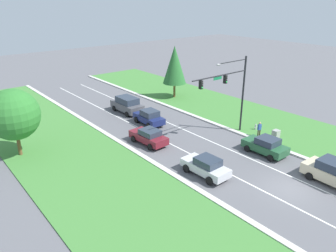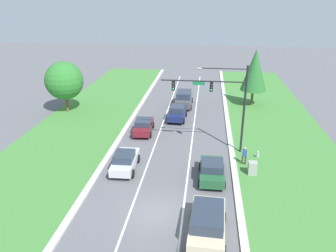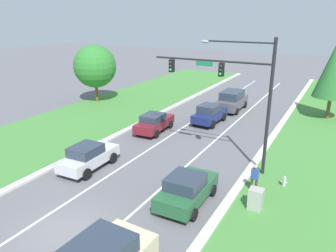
{
  "view_description": "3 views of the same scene",
  "coord_description": "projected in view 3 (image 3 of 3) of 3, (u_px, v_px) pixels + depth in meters",
  "views": [
    {
      "loc": [
        -21.04,
        -10.9,
        13.86
      ],
      "look_at": [
        -1.05,
        13.55,
        1.35
      ],
      "focal_mm": 35.0,
      "sensor_mm": 36.0,
      "label": 1
    },
    {
      "loc": [
        2.98,
        -18.22,
        13.79
      ],
      "look_at": [
        -0.8,
        13.37,
        1.02
      ],
      "focal_mm": 35.0,
      "sensor_mm": 36.0,
      "label": 2
    },
    {
      "loc": [
        10.05,
        -8.7,
        9.33
      ],
      "look_at": [
        -1.88,
        13.16,
        0.9
      ],
      "focal_mm": 35.0,
      "sensor_mm": 36.0,
      "label": 3
    }
  ],
  "objects": [
    {
      "name": "ground_plane",
      "position": [
        65.0,
        233.0,
        14.78
      ],
      "size": [
        160.0,
        160.0,
        0.0
      ],
      "primitive_type": "plane",
      "color": "#5B5B60"
    },
    {
      "name": "lane_stripe_inner_left",
      "position": [
        37.0,
        222.0,
        15.6
      ],
      "size": [
        0.14,
        81.0,
        0.01
      ],
      "color": "white",
      "rests_on": "ground_plane"
    },
    {
      "name": "lane_stripe_inner_right",
      "position": [
        96.0,
        246.0,
        13.96
      ],
      "size": [
        0.14,
        81.0,
        0.01
      ],
      "color": "white",
      "rests_on": "ground_plane"
    },
    {
      "name": "traffic_signal_mast",
      "position": [
        235.0,
        84.0,
        19.46
      ],
      "size": [
        7.6,
        0.41,
        8.22
      ],
      "color": "black",
      "rests_on": "ground_plane"
    },
    {
      "name": "graphite_suv",
      "position": [
        232.0,
        100.0,
        33.71
      ],
      "size": [
        2.27,
        4.89,
        2.03
      ],
      "rotation": [
        0.0,
        0.0,
        0.01
      ],
      "color": "#4C4C51",
      "rests_on": "ground_plane"
    },
    {
      "name": "forest_sedan",
      "position": [
        187.0,
        189.0,
        16.89
      ],
      "size": [
        2.13,
        4.18,
        1.64
      ],
      "rotation": [
        0.0,
        0.0,
        0.01
      ],
      "color": "#235633",
      "rests_on": "ground_plane"
    },
    {
      "name": "burgundy_sedan",
      "position": [
        154.0,
        123.0,
        27.44
      ],
      "size": [
        2.14,
        4.41,
        1.58
      ],
      "rotation": [
        0.0,
        0.0,
        0.06
      ],
      "color": "maroon",
      "rests_on": "ground_plane"
    },
    {
      "name": "navy_sedan",
      "position": [
        209.0,
        114.0,
        29.57
      ],
      "size": [
        2.12,
        4.25,
        1.76
      ],
      "rotation": [
        0.0,
        0.0,
        -0.04
      ],
      "color": "navy",
      "rests_on": "ground_plane"
    },
    {
      "name": "silver_sedan",
      "position": [
        88.0,
        157.0,
        20.76
      ],
      "size": [
        2.05,
        4.29,
        1.63
      ],
      "rotation": [
        0.0,
        0.0,
        0.03
      ],
      "color": "silver",
      "rests_on": "ground_plane"
    },
    {
      "name": "utility_cabinet",
      "position": [
        256.0,
        200.0,
        16.36
      ],
      "size": [
        0.7,
        0.6,
        1.18
      ],
      "color": "#9E9E99",
      "rests_on": "ground_plane"
    },
    {
      "name": "pedestrian",
      "position": [
        255.0,
        177.0,
        17.88
      ],
      "size": [
        0.4,
        0.26,
        1.69
      ],
      "rotation": [
        0.0,
        0.0,
        3.02
      ],
      "color": "#42382D",
      "rests_on": "ground_plane"
    },
    {
      "name": "fire_hydrant",
      "position": [
        284.0,
        182.0,
        18.64
      ],
      "size": [
        0.34,
        0.2,
        0.7
      ],
      "color": "#B7B7BC",
      "rests_on": "ground_plane"
    },
    {
      "name": "conifer_near_right_tree",
      "position": [
        335.0,
        68.0,
        29.46
      ],
      "size": [
        3.33,
        3.33,
        7.5
      ],
      "color": "brown",
      "rests_on": "ground_plane"
    },
    {
      "name": "oak_near_left_tree",
      "position": [
        95.0,
        66.0,
        35.91
      ],
      "size": [
        4.66,
        4.66,
        6.36
      ],
      "color": "brown",
      "rests_on": "ground_plane"
    }
  ]
}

